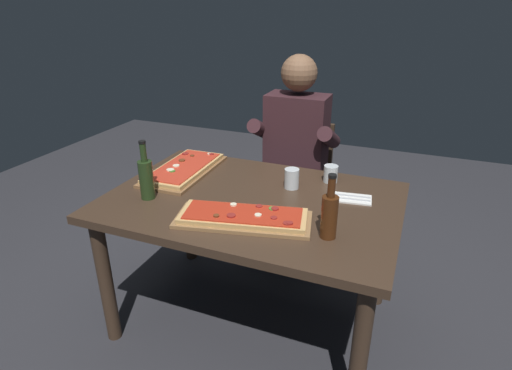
# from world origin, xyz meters

# --- Properties ---
(ground_plane) EXTENTS (6.40, 6.40, 0.00)m
(ground_plane) POSITION_xyz_m (0.00, 0.00, 0.00)
(ground_plane) COLOR #2D2D33
(dining_table) EXTENTS (1.40, 0.96, 0.74)m
(dining_table) POSITION_xyz_m (0.00, 0.00, 0.64)
(dining_table) COLOR #3D2B1E
(dining_table) RESTS_ON ground_plane
(pizza_rectangular_front) EXTENTS (0.62, 0.35, 0.05)m
(pizza_rectangular_front) POSITION_xyz_m (0.05, -0.23, 0.76)
(pizza_rectangular_front) COLOR olive
(pizza_rectangular_front) RESTS_ON dining_table
(pizza_rectangular_left) EXTENTS (0.29, 0.57, 0.05)m
(pizza_rectangular_left) POSITION_xyz_m (-0.48, 0.17, 0.76)
(pizza_rectangular_left) COLOR brown
(pizza_rectangular_left) RESTS_ON dining_table
(wine_bottle_dark) EXTENTS (0.07, 0.07, 0.27)m
(wine_bottle_dark) POSITION_xyz_m (0.42, -0.22, 0.84)
(wine_bottle_dark) COLOR #47230F
(wine_bottle_dark) RESTS_ON dining_table
(oil_bottle_amber) EXTENTS (0.07, 0.07, 0.29)m
(oil_bottle_amber) POSITION_xyz_m (-0.47, -0.18, 0.85)
(oil_bottle_amber) COLOR #233819
(oil_bottle_amber) RESTS_ON dining_table
(tumbler_near_camera) EXTENTS (0.07, 0.07, 0.09)m
(tumbler_near_camera) POSITION_xyz_m (0.31, 0.34, 0.78)
(tumbler_near_camera) COLOR silver
(tumbler_near_camera) RESTS_ON dining_table
(tumbler_far_side) EXTENTS (0.07, 0.07, 0.10)m
(tumbler_far_side) POSITION_xyz_m (0.14, 0.19, 0.79)
(tumbler_far_side) COLOR silver
(tumbler_far_side) RESTS_ON dining_table
(napkin_cutlery_set) EXTENTS (0.19, 0.13, 0.01)m
(napkin_cutlery_set) POSITION_xyz_m (0.45, 0.17, 0.74)
(napkin_cutlery_set) COLOR white
(napkin_cutlery_set) RESTS_ON dining_table
(diner_chair) EXTENTS (0.44, 0.44, 0.87)m
(diner_chair) POSITION_xyz_m (-0.02, 0.86, 0.49)
(diner_chair) COLOR #3D2B1E
(diner_chair) RESTS_ON ground_plane
(seated_diner) EXTENTS (0.53, 0.41, 1.33)m
(seated_diner) POSITION_xyz_m (-0.02, 0.74, 0.74)
(seated_diner) COLOR #23232D
(seated_diner) RESTS_ON ground_plane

